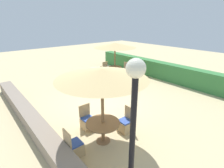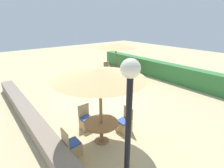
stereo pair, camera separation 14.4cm
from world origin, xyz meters
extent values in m
plane|color=#C6B284|center=(0.00, 0.00, 0.00)|extent=(40.00, 40.00, 0.00)
cube|color=#387A3D|center=(0.00, 5.63, 0.57)|extent=(13.00, 0.70, 1.15)
cube|color=gray|center=(0.00, -3.30, 0.27)|extent=(10.00, 0.56, 0.55)
cylinder|color=black|center=(4.30, -2.49, 1.50)|extent=(0.12, 0.12, 3.00)
sphere|color=silver|center=(4.30, -2.49, 3.14)|extent=(0.36, 0.36, 0.36)
cylinder|color=olive|center=(2.28, -1.72, 1.25)|extent=(0.10, 0.10, 2.51)
cone|color=tan|center=(2.28, -1.72, 2.43)|extent=(2.82, 2.82, 0.32)
cylinder|color=olive|center=(2.28, -1.72, 0.01)|extent=(0.48, 0.48, 0.03)
cylinder|color=olive|center=(2.28, -1.72, 0.35)|extent=(0.12, 0.12, 0.70)
cylinder|color=olive|center=(2.28, -1.72, 0.72)|extent=(1.14, 1.14, 0.04)
cube|color=tan|center=(2.33, -0.73, 0.20)|extent=(0.46, 0.46, 0.40)
cube|color=#2D4CA8|center=(2.33, -0.73, 0.43)|extent=(0.42, 0.42, 0.05)
cube|color=tan|center=(2.33, -0.52, 0.69)|extent=(0.46, 0.04, 0.48)
cube|color=tan|center=(1.30, -1.70, 0.20)|extent=(0.46, 0.46, 0.40)
cube|color=#2D4CA8|center=(1.30, -1.70, 0.43)|extent=(0.42, 0.42, 0.05)
cube|color=tan|center=(1.09, -1.70, 0.69)|extent=(0.04, 0.46, 0.48)
cube|color=tan|center=(2.23, -2.77, 0.20)|extent=(0.46, 0.46, 0.40)
cube|color=#2D4CA8|center=(2.23, -2.77, 0.43)|extent=(0.42, 0.42, 0.05)
cube|color=tan|center=(2.23, -2.98, 0.69)|extent=(0.46, 0.04, 0.48)
cylinder|color=olive|center=(-2.88, 3.29, 1.19)|extent=(0.10, 0.10, 2.37)
cone|color=tan|center=(-2.88, 3.29, 2.29)|extent=(2.92, 2.92, 0.32)
cylinder|color=olive|center=(-2.88, 3.29, 0.01)|extent=(0.48, 0.48, 0.03)
cylinder|color=olive|center=(-2.88, 3.29, 0.36)|extent=(0.12, 0.12, 0.71)
cylinder|color=olive|center=(-2.88, 3.29, 0.73)|extent=(0.96, 0.96, 0.04)
cube|color=tan|center=(-3.80, 3.28, 0.20)|extent=(0.46, 0.46, 0.40)
cube|color=#2D4CA8|center=(-3.80, 3.28, 0.43)|extent=(0.42, 0.42, 0.05)
cube|color=tan|center=(-4.01, 3.28, 0.69)|extent=(0.04, 0.46, 0.48)
cube|color=tan|center=(-2.92, 2.42, 0.20)|extent=(0.46, 0.46, 0.40)
cube|color=#2D4CA8|center=(-2.92, 2.42, 0.43)|extent=(0.42, 0.42, 0.05)
cube|color=tan|center=(-2.92, 2.21, 0.69)|extent=(0.46, 0.04, 0.48)
cube|color=tan|center=(-1.99, 3.33, 0.20)|extent=(0.46, 0.46, 0.40)
cube|color=#2D4CA8|center=(-1.99, 3.33, 0.43)|extent=(0.42, 0.42, 0.05)
cube|color=tan|center=(-1.78, 3.33, 0.69)|extent=(0.04, 0.46, 0.48)
cube|color=tan|center=(-2.89, 4.24, 0.20)|extent=(0.46, 0.46, 0.40)
cube|color=#2D4CA8|center=(-2.89, 4.24, 0.43)|extent=(0.42, 0.42, 0.05)
cube|color=tan|center=(-2.89, 4.45, 0.69)|extent=(0.46, 0.04, 0.48)
camera|label=1|loc=(6.27, -4.69, 3.93)|focal=28.00mm
camera|label=2|loc=(6.36, -4.58, 3.93)|focal=28.00mm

